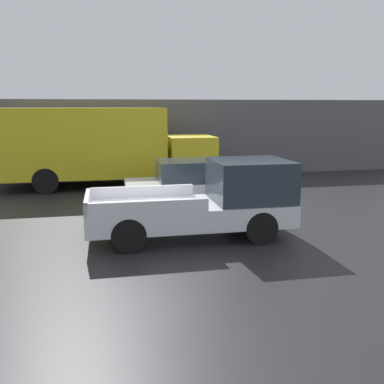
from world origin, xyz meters
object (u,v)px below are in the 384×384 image
at_px(car, 191,183).
at_px(pickup_truck, 211,201).
at_px(delivery_truck, 98,145).
at_px(newspaper_box, 80,168).

bearing_deg(car, pickup_truck, -92.84).
distance_m(pickup_truck, delivery_truck, 8.42).
bearing_deg(newspaper_box, delivery_truck, -65.13).
distance_m(car, newspaper_box, 7.29).
bearing_deg(newspaper_box, pickup_truck, -68.39).
relative_size(delivery_truck, newspaper_box, 8.42).
bearing_deg(delivery_truck, pickup_truck, -69.21).
distance_m(pickup_truck, car, 3.67).
distance_m(delivery_truck, newspaper_box, 2.43).
relative_size(pickup_truck, newspaper_box, 4.91).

